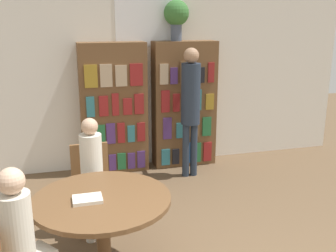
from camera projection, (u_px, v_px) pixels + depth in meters
The scene contains 10 objects.
wall_back at pixel (146, 67), 5.83m from camera, with size 6.40×0.07×3.00m.
bookshelf_left at pixel (114, 109), 5.67m from camera, with size 0.95×0.34×1.88m.
bookshelf_right at pixel (184, 105), 5.94m from camera, with size 0.95×0.34×1.88m.
flower_vase at pixel (176, 15), 5.56m from camera, with size 0.36×0.36×0.57m.
reading_table at pixel (102, 211), 3.33m from camera, with size 1.17×1.17×0.75m.
chair_left_side at pixel (91, 182), 4.21m from camera, with size 0.41×0.41×0.91m.
seated_reader_left at pixel (92, 172), 3.99m from camera, with size 0.23×0.36×1.25m.
seated_reader_right at pixel (24, 240), 2.74m from camera, with size 0.39×0.37×1.26m.
librarian_standing at pixel (191, 100), 5.41m from camera, with size 0.26×0.53×1.82m.
open_book_on_table at pixel (87, 199), 3.22m from camera, with size 0.24×0.18×0.03m.
Camera 1 is at (-1.25, -2.00, 2.20)m, focal length 42.00 mm.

